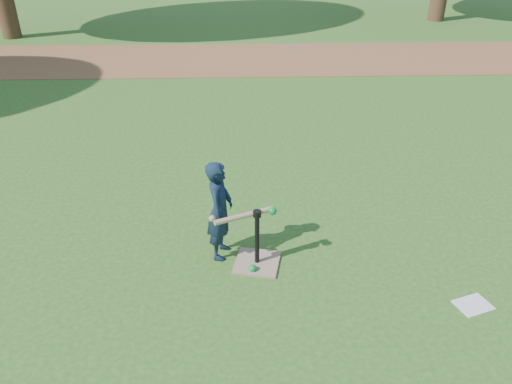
{
  "coord_description": "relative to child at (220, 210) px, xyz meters",
  "views": [
    {
      "loc": [
        0.22,
        -4.28,
        3.08
      ],
      "look_at": [
        0.37,
        -0.01,
        0.65
      ],
      "focal_mm": 35.0,
      "sensor_mm": 36.0,
      "label": 1
    }
  ],
  "objects": [
    {
      "name": "batting_tee",
      "position": [
        0.36,
        -0.18,
        -0.41
      ],
      "size": [
        0.51,
        0.51,
        0.61
      ],
      "color": "#8E765A",
      "rests_on": "ground"
    },
    {
      "name": "wiffle_ball_ground",
      "position": [
        0.31,
        -0.31,
        -0.48
      ],
      "size": [
        0.08,
        0.08,
        0.08
      ],
      "primitive_type": "sphere",
      "color": "#0B7F2C",
      "rests_on": "ground"
    },
    {
      "name": "swing_action",
      "position": [
        0.26,
        -0.19,
        0.06
      ],
      "size": [
        0.64,
        0.28,
        0.08
      ],
      "color": "tan",
      "rests_on": "ground"
    },
    {
      "name": "dirt_strip",
      "position": [
        -0.01,
        7.63,
        -0.52
      ],
      "size": [
        24.0,
        3.0,
        0.01
      ],
      "primitive_type": "cube",
      "color": "brown",
      "rests_on": "ground"
    },
    {
      "name": "ground",
      "position": [
        -0.01,
        0.13,
        -0.52
      ],
      "size": [
        80.0,
        80.0,
        0.0
      ],
      "primitive_type": "plane",
      "color": "#285116",
      "rests_on": "ground"
    },
    {
      "name": "clipboard",
      "position": [
        2.26,
        -0.85,
        -0.52
      ],
      "size": [
        0.36,
        0.31,
        0.01
      ],
      "primitive_type": "cube",
      "rotation": [
        0.0,
        0.0,
        0.33
      ],
      "color": "silver",
      "rests_on": "ground"
    },
    {
      "name": "child",
      "position": [
        0.0,
        0.0,
        0.0
      ],
      "size": [
        0.32,
        0.42,
        1.04
      ],
      "primitive_type": "imported",
      "rotation": [
        0.0,
        0.0,
        1.39
      ],
      "color": "black",
      "rests_on": "ground"
    }
  ]
}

